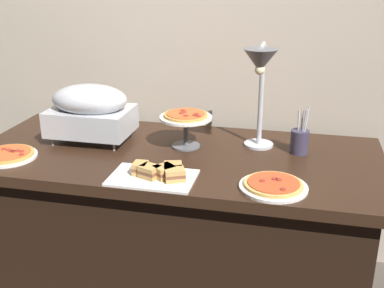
# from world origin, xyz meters

# --- Properties ---
(ground_plane) EXTENTS (8.00, 8.00, 0.00)m
(ground_plane) POSITION_xyz_m (0.00, 0.00, 0.00)
(ground_plane) COLOR #4C443D
(back_wall) EXTENTS (4.40, 0.04, 2.40)m
(back_wall) POSITION_xyz_m (0.00, 0.50, 1.20)
(back_wall) COLOR #B7A893
(back_wall) RESTS_ON ground_plane
(buffet_table) EXTENTS (1.90, 0.84, 0.76)m
(buffet_table) POSITION_xyz_m (0.00, 0.00, 0.39)
(buffet_table) COLOR black
(buffet_table) RESTS_ON ground_plane
(chafing_dish) EXTENTS (0.40, 0.28, 0.28)m
(chafing_dish) POSITION_xyz_m (-0.45, 0.07, 0.92)
(chafing_dish) COLOR #B7BABF
(chafing_dish) RESTS_ON buffet_table
(heat_lamp) EXTENTS (0.15, 0.29, 0.50)m
(heat_lamp) POSITION_xyz_m (0.37, 0.06, 1.15)
(heat_lamp) COLOR #B7BABF
(heat_lamp) RESTS_ON buffet_table
(pizza_plate_front) EXTENTS (0.27, 0.27, 0.03)m
(pizza_plate_front) POSITION_xyz_m (0.47, -0.28, 0.77)
(pizza_plate_front) COLOR white
(pizza_plate_front) RESTS_ON buffet_table
(pizza_plate_center) EXTENTS (0.26, 0.26, 0.03)m
(pizza_plate_center) POSITION_xyz_m (-0.72, -0.23, 0.77)
(pizza_plate_center) COLOR white
(pizza_plate_center) RESTS_ON buffet_table
(pizza_plate_raised_stand) EXTENTS (0.25, 0.25, 0.17)m
(pizza_plate_raised_stand) POSITION_xyz_m (0.03, 0.09, 0.90)
(pizza_plate_raised_stand) COLOR #595B60
(pizza_plate_raised_stand) RESTS_ON buffet_table
(sandwich_platter) EXTENTS (0.35, 0.23, 0.06)m
(sandwich_platter) POSITION_xyz_m (0.01, -0.30, 0.78)
(sandwich_platter) COLOR white
(sandwich_platter) RESTS_ON buffet_table
(sauce_cup_near) EXTENTS (0.06, 0.06, 0.04)m
(sauce_cup_near) POSITION_xyz_m (-0.71, 0.27, 0.78)
(sauce_cup_near) COLOR black
(sauce_cup_near) RESTS_ON buffet_table
(utensil_holder) EXTENTS (0.08, 0.08, 0.23)m
(utensil_holder) POSITION_xyz_m (0.56, 0.13, 0.82)
(utensil_holder) COLOR #383347
(utensil_holder) RESTS_ON buffet_table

